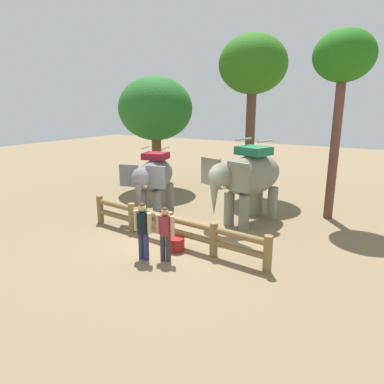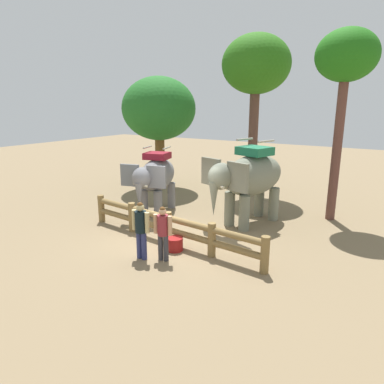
# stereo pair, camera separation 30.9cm
# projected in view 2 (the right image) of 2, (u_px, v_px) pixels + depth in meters

# --- Properties ---
(ground_plane) EXTENTS (60.00, 60.00, 0.00)m
(ground_plane) POSITION_uv_depth(u_px,v_px,m) (169.00, 242.00, 11.33)
(ground_plane) COLOR #806B4D
(log_fence) EXTENTS (7.06, 0.90, 1.05)m
(log_fence) POSITION_uv_depth(u_px,v_px,m) (168.00, 225.00, 11.14)
(log_fence) COLOR olive
(log_fence) RESTS_ON ground
(elephant_near_left) EXTENTS (2.10, 3.27, 2.74)m
(elephant_near_left) POSITION_uv_depth(u_px,v_px,m) (156.00, 177.00, 13.95)
(elephant_near_left) COLOR slate
(elephant_near_left) RESTS_ON ground
(elephant_center) EXTENTS (2.53, 3.80, 3.18)m
(elephant_center) POSITION_uv_depth(u_px,v_px,m) (249.00, 178.00, 12.62)
(elephant_center) COLOR gray
(elephant_center) RESTS_ON ground
(tourist_woman_in_black) EXTENTS (0.61, 0.34, 1.72)m
(tourist_woman_in_black) POSITION_uv_depth(u_px,v_px,m) (141.00, 226.00, 9.89)
(tourist_woman_in_black) COLOR navy
(tourist_woman_in_black) RESTS_ON ground
(tourist_man_in_blue) EXTENTS (0.57, 0.37, 1.62)m
(tourist_man_in_blue) POSITION_uv_depth(u_px,v_px,m) (163.00, 230.00, 9.80)
(tourist_man_in_blue) COLOR #35343A
(tourist_man_in_blue) RESTS_ON ground
(tree_far_left) EXTENTS (2.17, 2.17, 7.01)m
(tree_far_left) POSITION_uv_depth(u_px,v_px,m) (346.00, 62.00, 12.17)
(tree_far_left) COLOR brown
(tree_far_left) RESTS_ON ground
(tree_back_center) EXTENTS (3.79, 3.79, 5.79)m
(tree_back_center) POSITION_uv_depth(u_px,v_px,m) (159.00, 109.00, 17.69)
(tree_back_center) COLOR brown
(tree_back_center) RESTS_ON ground
(tree_far_right) EXTENTS (3.20, 3.20, 7.56)m
(tree_far_right) POSITION_uv_depth(u_px,v_px,m) (256.00, 67.00, 15.97)
(tree_far_right) COLOR brown
(tree_far_right) RESTS_ON ground
(feed_bucket) EXTENTS (0.51, 0.51, 0.41)m
(feed_bucket) POSITION_uv_depth(u_px,v_px,m) (175.00, 244.00, 10.66)
(feed_bucket) COLOR maroon
(feed_bucket) RESTS_ON ground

